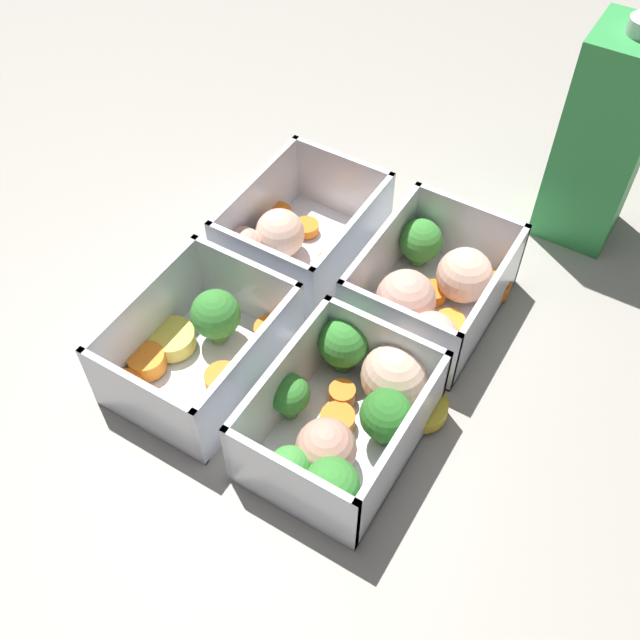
# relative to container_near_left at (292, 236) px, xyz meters

# --- Properties ---
(ground_plane) EXTENTS (4.00, 4.00, 0.00)m
(ground_plane) POSITION_rel_container_near_left_xyz_m (0.07, 0.07, -0.02)
(ground_plane) COLOR gray
(container_near_left) EXTENTS (0.13, 0.12, 0.07)m
(container_near_left) POSITION_rel_container_near_left_xyz_m (0.00, 0.00, 0.00)
(container_near_left) COLOR silver
(container_near_left) RESTS_ON ground_plane
(container_near_right) EXTENTS (0.14, 0.11, 0.07)m
(container_near_right) POSITION_rel_container_near_left_xyz_m (0.14, 0.00, 0.00)
(container_near_right) COLOR silver
(container_near_right) RESTS_ON ground_plane
(container_far_left) EXTENTS (0.14, 0.12, 0.07)m
(container_far_left) POSITION_rel_container_near_left_xyz_m (-0.00, 0.13, 0.00)
(container_far_left) COLOR silver
(container_far_left) RESTS_ON ground_plane
(container_far_right) EXTENTS (0.15, 0.12, 0.07)m
(container_far_right) POSITION_rel_container_near_left_xyz_m (0.13, 0.13, 0.00)
(container_far_right) COLOR silver
(container_far_right) RESTS_ON ground_plane
(juice_carton) EXTENTS (0.07, 0.07, 0.20)m
(juice_carton) POSITION_rel_container_near_left_xyz_m (-0.17, 0.20, 0.07)
(juice_carton) COLOR green
(juice_carton) RESTS_ON ground_plane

